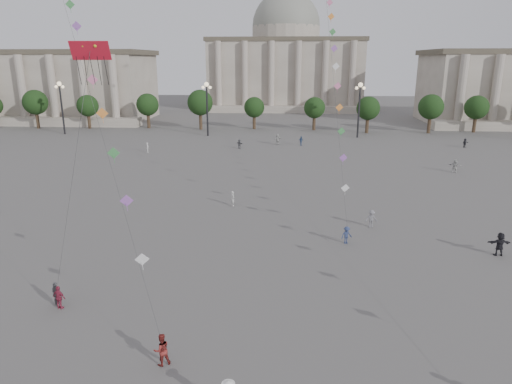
{
  "coord_description": "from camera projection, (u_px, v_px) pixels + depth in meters",
  "views": [
    {
      "loc": [
        1.17,
        -21.2,
        14.85
      ],
      "look_at": [
        -1.15,
        12.0,
        5.18
      ],
      "focal_mm": 32.0,
      "sensor_mm": 36.0,
      "label": 1
    }
  ],
  "objects": [
    {
      "name": "ground",
      "position": [
        262.0,
        347.0,
        24.54
      ],
      "size": [
        360.0,
        360.0,
        0.0
      ],
      "primitive_type": "plane",
      "color": "#5C5957",
      "rests_on": "ground"
    },
    {
      "name": "hall_central",
      "position": [
        285.0,
        62.0,
        144.35
      ],
      "size": [
        48.3,
        34.3,
        35.5
      ],
      "color": "gray",
      "rests_on": "ground"
    },
    {
      "name": "tree_row",
      "position": [
        283.0,
        106.0,
        97.75
      ],
      "size": [
        137.12,
        5.12,
        8.0
      ],
      "color": "#34251A",
      "rests_on": "ground"
    },
    {
      "name": "lamp_post_far_west",
      "position": [
        61.0,
        98.0,
        92.55
      ],
      "size": [
        2.0,
        0.9,
        10.65
      ],
      "color": "#262628",
      "rests_on": "ground"
    },
    {
      "name": "lamp_post_mid_west",
      "position": [
        207.0,
        99.0,
        90.54
      ],
      "size": [
        2.0,
        0.9,
        10.65
      ],
      "color": "#262628",
      "rests_on": "ground"
    },
    {
      "name": "lamp_post_mid_east",
      "position": [
        360.0,
        100.0,
        88.54
      ],
      "size": [
        2.0,
        0.9,
        10.65
      ],
      "color": "#262628",
      "rests_on": "ground"
    },
    {
      "name": "person_crowd_0",
      "position": [
        301.0,
        141.0,
        81.9
      ],
      "size": [
        1.03,
        0.92,
        1.68
      ],
      "primitive_type": "imported",
      "rotation": [
        0.0,
        0.0,
        0.66
      ],
      "color": "#3A5583",
      "rests_on": "ground"
    },
    {
      "name": "person_crowd_3",
      "position": [
        500.0,
        244.0,
        35.74
      ],
      "size": [
        1.79,
        0.62,
        1.91
      ],
      "primitive_type": "imported",
      "rotation": [
        0.0,
        0.0,
        3.17
      ],
      "color": "black",
      "rests_on": "ground"
    },
    {
      "name": "person_crowd_4",
      "position": [
        278.0,
        139.0,
        82.71
      ],
      "size": [
        1.8,
        1.52,
        1.94
      ],
      "primitive_type": "imported",
      "rotation": [
        0.0,
        0.0,
        3.77
      ],
      "color": "#B1B1AC",
      "rests_on": "ground"
    },
    {
      "name": "person_crowd_6",
      "position": [
        371.0,
        219.0,
        41.82
      ],
      "size": [
        1.08,
        0.64,
        1.65
      ],
      "primitive_type": "imported",
      "rotation": [
        0.0,
        0.0,
        0.02
      ],
      "color": "slate",
      "rests_on": "ground"
    },
    {
      "name": "person_crowd_7",
      "position": [
        455.0,
        166.0,
        62.25
      ],
      "size": [
        1.78,
        1.19,
        1.84
      ],
      "primitive_type": "imported",
      "rotation": [
        0.0,
        0.0,
        2.72
      ],
      "color": "#B7B8B3",
      "rests_on": "ground"
    },
    {
      "name": "person_crowd_9",
      "position": [
        465.0,
        143.0,
        80.04
      ],
      "size": [
        1.48,
        1.27,
        1.6
      ],
      "primitive_type": "imported",
      "rotation": [
        0.0,
        0.0,
        0.64
      ],
      "color": "black",
      "rests_on": "ground"
    },
    {
      "name": "person_crowd_10",
      "position": [
        148.0,
        148.0,
        75.58
      ],
      "size": [
        0.44,
        0.64,
        1.69
      ],
      "primitive_type": "imported",
      "rotation": [
        0.0,
        0.0,
        1.62
      ],
      "color": "silver",
      "rests_on": "ground"
    },
    {
      "name": "person_crowd_12",
      "position": [
        239.0,
        144.0,
        79.07
      ],
      "size": [
        1.48,
        1.35,
        1.64
      ],
      "primitive_type": "imported",
      "rotation": [
        0.0,
        0.0,
        2.44
      ],
      "color": "slate",
      "rests_on": "ground"
    },
    {
      "name": "person_crowd_13",
      "position": [
        233.0,
        198.0,
        48.01
      ],
      "size": [
        0.58,
        0.69,
        1.6
      ],
      "primitive_type": "imported",
      "rotation": [
        0.0,
        0.0,
        1.96
      ],
      "color": "silver",
      "rests_on": "ground"
    },
    {
      "name": "tourist_0",
      "position": [
        59.0,
        297.0,
        28.09
      ],
      "size": [
        0.96,
        0.6,
        1.52
      ],
      "primitive_type": "imported",
      "rotation": [
        0.0,
        0.0,
        2.86
      ],
      "color": "#982943",
      "rests_on": "ground"
    },
    {
      "name": "tourist_3",
      "position": [
        56.0,
        294.0,
        28.54
      ],
      "size": [
        0.93,
        0.86,
        1.53
      ],
      "primitive_type": "imported",
      "rotation": [
        0.0,
        0.0,
        2.45
      ],
      "color": "slate",
      "rests_on": "ground"
    },
    {
      "name": "kite_flyer_0",
      "position": [
        162.0,
        350.0,
        22.87
      ],
      "size": [
        1.06,
        0.99,
        1.73
      ],
      "primitive_type": "imported",
      "rotation": [
        0.0,
        0.0,
        3.69
      ],
      "color": "maroon",
      "rests_on": "ground"
    },
    {
      "name": "kite_flyer_1",
      "position": [
        347.0,
        235.0,
        38.13
      ],
      "size": [
        1.11,
        0.91,
        1.5
      ],
      "primitive_type": "imported",
      "rotation": [
        0.0,
        0.0,
        0.43
      ],
      "color": "navy",
      "rests_on": "ground"
    },
    {
      "name": "dragon_kite",
      "position": [
        91.0,
        65.0,
        25.75
      ],
      "size": [
        2.5,
        1.24,
        14.45
      ],
      "color": "red",
      "rests_on": "ground"
    }
  ]
}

